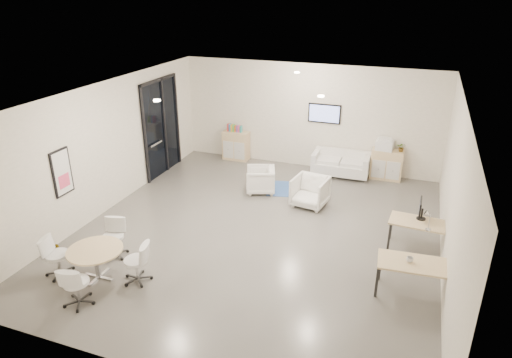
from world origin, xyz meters
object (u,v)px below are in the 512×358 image
Objects in this scene: sideboard_right at (387,165)px; armchair_left at (260,179)px; sideboard_left at (236,146)px; armchair_right at (310,190)px; desk_rear at (420,225)px; loveseat at (341,164)px; desk_front at (415,266)px; round_table at (95,253)px.

armchair_left is (-3.17, -2.14, -0.06)m from sideboard_right.
armchair_right is (3.09, -2.51, -0.04)m from sideboard_left.
armchair_left is 0.59× the size of desk_rear.
desk_front is at bearing -67.42° from loveseat.
desk_front reaches higher than desk_rear.
armchair_left reaches higher than round_table.
desk_front is (2.68, -2.99, 0.19)m from armchair_right.
sideboard_left is 3.48m from loveseat.
armchair_left is at bearing -146.04° from sideboard_right.
armchair_right is at bearing 55.56° from round_table.
sideboard_left reaches higher than round_table.
armchair_right is at bearing 158.70° from desk_rear.
armchair_right is 0.65× the size of desk_rear.
loveseat is 1.95× the size of armchair_right.
armchair_right is 0.62× the size of desk_front.
desk_rear reaches higher than round_table.
desk_rear is (1.04, -3.79, 0.15)m from sideboard_right.
sideboard_right is at bearing 55.75° from round_table.
desk_rear is 0.96× the size of desk_front.
sideboard_left is 0.68× the size of desk_front.
armchair_right reaches higher than loveseat.
sideboard_left is 7.98m from desk_front.
loveseat reaches higher than desk_rear.
round_table is (-0.02, -7.05, 0.09)m from sideboard_left.
round_table is (-3.50, -6.87, 0.22)m from loveseat.
armchair_left is 5.18m from round_table.
sideboard_left is 4.78m from sideboard_right.
desk_front is (2.30, -5.32, 0.28)m from loveseat.
sideboard_left is 0.89× the size of round_table.
round_table is (-5.80, -1.55, -0.07)m from desk_front.
armchair_left is at bearing -53.16° from sideboard_left.
sideboard_left is 1.10× the size of armchair_right.
desk_rear is at bearing 29.18° from round_table.
sideboard_left is 0.72× the size of desk_rear.
sideboard_left is 3.98m from armchair_right.
armchair_right is (-0.38, -2.33, 0.09)m from loveseat.
sideboard_right is at bearing 109.25° from desk_rear.
sideboard_right is 3.02m from armchair_right.
desk_rear is (2.34, -3.61, 0.26)m from loveseat.
sideboard_right is 1.16× the size of armchair_left.
sideboard_right is at bearing -0.01° from sideboard_left.
sideboard_left reaches higher than loveseat.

